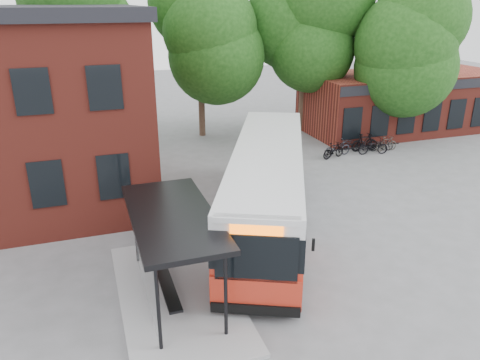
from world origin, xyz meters
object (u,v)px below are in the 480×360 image
object	(u,v)px
city_bus	(267,187)
bicycle_7	(386,144)
bus_shelter	(175,256)
bicycle_1	(334,150)
bicycle_0	(337,148)
bicycle_6	(381,144)
bicycle_2	(353,143)
bicycle_3	(365,143)
bicycle_4	(373,147)
bicycle_5	(364,142)

from	to	relation	value
city_bus	bicycle_7	world-z (taller)	city_bus
bus_shelter	bicycle_1	distance (m)	15.69
city_bus	bicycle_0	world-z (taller)	city_bus
bicycle_1	bicycle_6	world-z (taller)	bicycle_1
bicycle_2	bicycle_3	xyz separation A→B (m)	(0.47, -0.51, 0.11)
bicycle_7	bicycle_0	bearing A→B (deg)	84.82
bus_shelter	bicycle_4	distance (m)	17.65
bicycle_3	bicycle_7	xyz separation A→B (m)	(1.29, -0.44, -0.07)
bicycle_0	bicycle_1	bearing A→B (deg)	116.50
bicycle_7	bus_shelter	bearing A→B (deg)	121.70
bicycle_7	bicycle_4	bearing A→B (deg)	100.01
bus_shelter	bicycle_0	distance (m)	16.18
bicycle_2	bicycle_6	distance (m)	1.70
bicycle_4	bicycle_3	bearing A→B (deg)	21.01
city_bus	bicycle_2	bearing A→B (deg)	66.18
bus_shelter	bicycle_6	distance (m)	18.62
bicycle_4	bicycle_7	size ratio (longest dim) A/B	1.19
bus_shelter	city_bus	xyz separation A→B (m)	(4.58, 3.84, 0.19)
bicycle_3	city_bus	bearing A→B (deg)	132.47
bus_shelter	bicycle_2	bearing A→B (deg)	40.90
bicycle_7	bicycle_2	bearing A→B (deg)	58.18
bicycle_2	city_bus	bearing A→B (deg)	142.74
bicycle_4	bicycle_7	bearing A→B (deg)	-65.78
bicycle_5	bicycle_6	size ratio (longest dim) A/B	1.11
bicycle_0	bicycle_1	distance (m)	0.49
bicycle_5	bicycle_1	bearing A→B (deg)	103.23
bicycle_2	bicycle_5	world-z (taller)	bicycle_5
city_bus	bicycle_1	distance (m)	9.76
bus_shelter	bicycle_7	size ratio (longest dim) A/B	4.53
bicycle_3	bicycle_7	world-z (taller)	bicycle_3
bicycle_0	bicycle_6	distance (m)	3.12
bicycle_2	bicycle_7	bearing A→B (deg)	-106.98
bicycle_5	bus_shelter	bearing A→B (deg)	124.23
bicycle_1	bicycle_6	size ratio (longest dim) A/B	1.02
bus_shelter	bicycle_4	bearing A→B (deg)	36.60
bus_shelter	bicycle_5	bearing A→B (deg)	39.05
bicycle_0	bicycle_7	bearing A→B (deg)	-100.55
bicycle_6	bicycle_3	bearing A→B (deg)	81.80
bicycle_3	bicycle_6	size ratio (longest dim) A/B	1.13
bicycle_2	bicycle_6	xyz separation A→B (m)	(1.50, -0.81, -0.01)
bicycle_0	bicycle_4	world-z (taller)	bicycle_0
bus_shelter	bicycle_1	xyz separation A→B (m)	(11.53, 10.61, -0.97)
bicycle_1	bicycle_2	size ratio (longest dim) A/B	0.98
bicycle_2	bicycle_7	size ratio (longest dim) A/B	1.05
bicycle_0	bicycle_3	bearing A→B (deg)	-89.73
bicycle_0	bicycle_1	world-z (taller)	bicycle_0
bicycle_1	bicycle_0	bearing A→B (deg)	-69.86
bicycle_2	bicycle_4	size ratio (longest dim) A/B	0.88
bicycle_3	bicycle_4	xyz separation A→B (m)	(0.13, -0.71, -0.05)
bus_shelter	bicycle_7	bearing A→B (deg)	35.17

